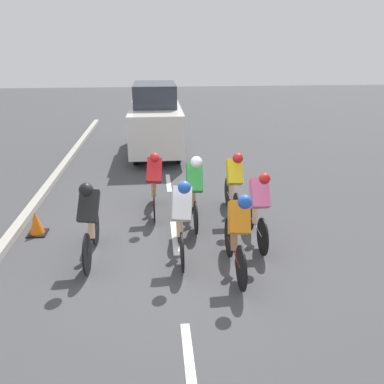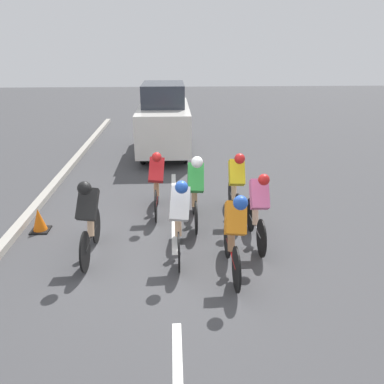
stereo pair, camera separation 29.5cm
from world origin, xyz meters
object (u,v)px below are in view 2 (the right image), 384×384
at_px(cyclist_orange, 234,232).
at_px(traffic_cone, 39,220).
at_px(cyclist_yellow, 236,183).
at_px(cyclist_red, 157,181).
at_px(cyclist_green, 195,188).
at_px(cyclist_black, 89,216).
at_px(cyclist_pink, 258,207).
at_px(cyclist_white, 179,216).
at_px(support_car, 164,119).

distance_m(cyclist_orange, traffic_cone, 4.12).
bearing_deg(cyclist_yellow, cyclist_orange, 80.04).
relative_size(cyclist_red, cyclist_green, 1.02).
height_order(cyclist_black, traffic_cone, cyclist_black).
bearing_deg(cyclist_green, traffic_cone, 2.31).
bearing_deg(cyclist_green, cyclist_pink, 141.00).
distance_m(cyclist_black, cyclist_green, 2.27).
bearing_deg(cyclist_orange, cyclist_red, -62.22).
distance_m(cyclist_black, cyclist_pink, 3.04).
bearing_deg(cyclist_black, cyclist_white, 177.41).
height_order(cyclist_pink, support_car, support_car).
bearing_deg(cyclist_green, cyclist_yellow, -158.48).
height_order(cyclist_orange, cyclist_black, cyclist_black).
height_order(cyclist_green, cyclist_yellow, cyclist_green).
height_order(cyclist_red, traffic_cone, cyclist_red).
bearing_deg(cyclist_black, traffic_cone, -40.51).
height_order(cyclist_black, cyclist_yellow, cyclist_black).
bearing_deg(traffic_cone, cyclist_black, 139.49).
height_order(cyclist_red, cyclist_green, cyclist_green).
height_order(cyclist_yellow, traffic_cone, cyclist_yellow).
bearing_deg(cyclist_yellow, cyclist_white, 52.60).
bearing_deg(cyclist_yellow, cyclist_green, 21.52).
height_order(cyclist_yellow, cyclist_pink, cyclist_yellow).
bearing_deg(support_car, cyclist_red, 89.08).
bearing_deg(cyclist_white, cyclist_black, -2.59).
xyz_separation_m(cyclist_orange, cyclist_black, (2.42, -0.66, 0.02)).
height_order(cyclist_black, cyclist_green, cyclist_green).
distance_m(cyclist_orange, support_car, 7.85).
bearing_deg(support_car, cyclist_green, 97.14).
distance_m(cyclist_green, cyclist_pink, 1.42).
bearing_deg(cyclist_pink, cyclist_red, -38.36).
relative_size(cyclist_white, cyclist_yellow, 1.00).
xyz_separation_m(cyclist_green, cyclist_pink, (-1.10, 0.89, -0.06)).
bearing_deg(cyclist_yellow, support_car, -73.51).
relative_size(cyclist_red, support_car, 0.40).
height_order(cyclist_yellow, support_car, support_car).
xyz_separation_m(cyclist_black, cyclist_green, (-1.92, -1.22, 0.02)).
relative_size(cyclist_orange, cyclist_yellow, 1.01).
xyz_separation_m(support_car, traffic_cone, (2.46, 5.99, -0.93)).
bearing_deg(cyclist_green, cyclist_red, -37.48).
bearing_deg(cyclist_red, support_car, -90.92).
xyz_separation_m(cyclist_orange, cyclist_yellow, (-0.39, -2.23, 0.01)).
relative_size(cyclist_orange, cyclist_black, 1.01).
distance_m(cyclist_white, cyclist_pink, 1.51).
relative_size(cyclist_orange, cyclist_green, 1.03).
bearing_deg(cyclist_black, cyclist_pink, -173.91).
height_order(cyclist_white, cyclist_yellow, cyclist_white).
bearing_deg(cyclist_pink, cyclist_white, 15.04).
relative_size(cyclist_white, cyclist_pink, 1.01).
height_order(cyclist_red, cyclist_white, cyclist_white).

